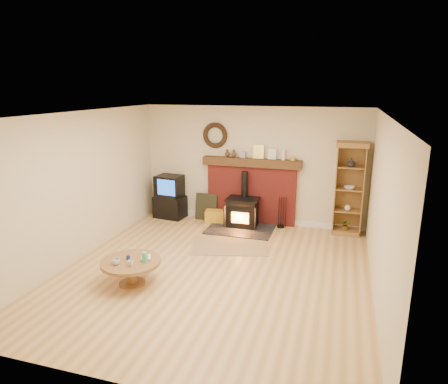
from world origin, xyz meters
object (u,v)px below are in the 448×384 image
(wood_stove, at_px, (242,214))
(tv_unit, at_px, (170,197))
(coffee_table, at_px, (131,265))
(curio_cabinet, at_px, (349,189))

(wood_stove, height_order, tv_unit, wood_stove)
(coffee_table, bearing_deg, tv_unit, 103.86)
(wood_stove, relative_size, coffee_table, 1.51)
(wood_stove, bearing_deg, tv_unit, 173.66)
(tv_unit, distance_m, coffee_table, 3.34)
(curio_cabinet, height_order, coffee_table, curio_cabinet)
(curio_cabinet, bearing_deg, coffee_table, -133.86)
(wood_stove, xyz_separation_m, curio_cabinet, (2.18, 0.29, 0.66))
(tv_unit, xyz_separation_m, curio_cabinet, (3.99, 0.09, 0.49))
(wood_stove, bearing_deg, curio_cabinet, 7.50)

